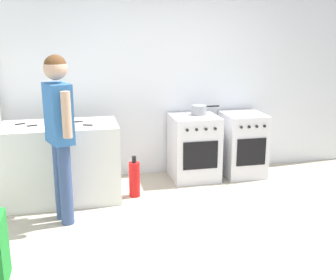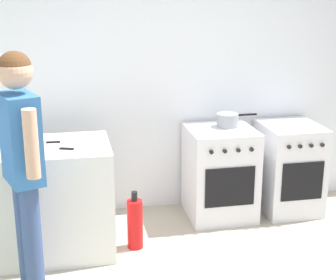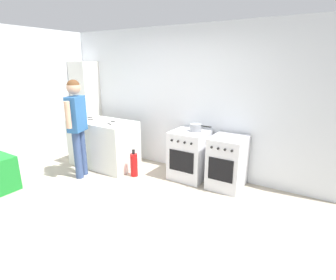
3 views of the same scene
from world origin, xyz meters
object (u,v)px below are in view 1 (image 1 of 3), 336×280
at_px(oven_left, 194,147).
at_px(oven_right, 242,144).
at_px(knife_chef, 28,123).
at_px(knife_bread, 79,125).
at_px(knife_paring, 81,122).
at_px(person, 59,124).
at_px(knife_utility, 37,125).
at_px(pot, 199,110).
at_px(fire_extinguisher, 134,179).

bearing_deg(oven_left, oven_right, -0.00).
height_order(knife_chef, knife_bread, same).
distance_m(knife_chef, knife_paring, 0.59).
relative_size(knife_paring, person, 0.12).
height_order(oven_left, knife_utility, knife_utility).
relative_size(knife_chef, knife_bread, 0.88).
bearing_deg(pot, fire_extinguisher, -150.49).
bearing_deg(knife_bread, pot, 18.66).
relative_size(oven_left, knife_paring, 4.03).
height_order(oven_left, pot, pot).
relative_size(oven_left, oven_right, 1.00).
bearing_deg(fire_extinguisher, knife_bread, 179.19).
bearing_deg(knife_paring, knife_chef, 174.72).
height_order(pot, fire_extinguisher, pot).
relative_size(oven_right, fire_extinguisher, 1.70).
height_order(knife_chef, fire_extinguisher, knife_chef).
bearing_deg(knife_bread, oven_left, 17.54).
height_order(pot, person, person).
distance_m(pot, knife_utility, 2.06).
distance_m(knife_utility, fire_extinguisher, 1.27).
height_order(oven_right, knife_chef, knife_chef).
bearing_deg(person, pot, 30.62).
distance_m(oven_right, knife_bread, 2.27).
relative_size(pot, person, 0.22).
bearing_deg(knife_chef, pot, 8.36).
bearing_deg(oven_left, knife_utility, -168.88).
height_order(knife_chef, person, person).
height_order(knife_bread, person, person).
bearing_deg(oven_right, fire_extinguisher, -162.93).
distance_m(knife_chef, knife_bread, 0.60).
distance_m(knife_paring, person, 0.72).
relative_size(oven_right, pot, 2.23).
bearing_deg(knife_paring, oven_right, 8.19).
distance_m(pot, fire_extinguisher, 1.29).
bearing_deg(knife_chef, fire_extinguisher, -10.76).
bearing_deg(person, knife_utility, 113.54).
xyz_separation_m(oven_right, knife_chef, (-2.74, -0.25, 0.48)).
bearing_deg(knife_bread, person, -110.41).
bearing_deg(pot, oven_left, -143.05).
bearing_deg(knife_bread, fire_extinguisher, -0.81).
bearing_deg(person, knife_bread, 69.59).
xyz_separation_m(knife_paring, knife_bread, (-0.03, -0.16, -0.00)).
height_order(oven_right, person, person).
bearing_deg(knife_bread, oven_right, 12.19).
xyz_separation_m(knife_paring, fire_extinguisher, (0.59, -0.17, -0.69)).
height_order(oven_left, knife_paring, knife_paring).
distance_m(oven_left, oven_right, 0.69).
distance_m(oven_right, knife_chef, 2.79).
distance_m(oven_right, fire_extinguisher, 1.64).
bearing_deg(oven_right, pot, 174.48).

